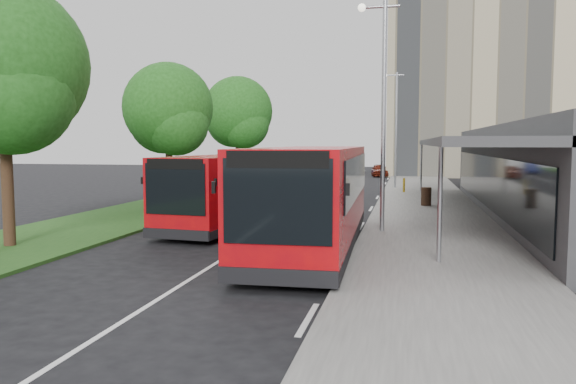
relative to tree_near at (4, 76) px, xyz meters
name	(u,v)px	position (x,y,z in m)	size (l,w,h in m)	color
ground	(253,240)	(7.01, 2.95, -5.29)	(120.00, 120.00, 0.00)	black
pavement	(422,191)	(13.01, 22.95, -5.21)	(5.00, 80.00, 0.15)	slate
grass_verge	(234,188)	(0.01, 22.95, -5.24)	(5.00, 80.00, 0.10)	#194415
lane_centre_line	(321,198)	(7.01, 17.95, -5.28)	(0.12, 70.00, 0.01)	silver
kerb_dashes	(380,193)	(10.31, 21.95, -5.28)	(0.12, 56.00, 0.01)	silver
office_block	(501,86)	(21.01, 44.95, 3.71)	(22.00, 12.00, 18.00)	#C1B088
station_building	(545,171)	(17.87, 10.95, -3.24)	(7.70, 26.00, 4.00)	#313234
tree_near	(4,76)	(0.00, 0.00, 0.00)	(5.09, 5.09, 8.19)	#362015
tree_mid	(168,114)	(0.00, 12.00, -0.52)	(4.60, 4.60, 7.38)	#362015
tree_far	(238,116)	(0.00, 24.00, -0.09)	(5.01, 5.01, 8.05)	#362015
lamp_post_near	(381,101)	(11.13, 4.95, -0.57)	(1.44, 0.28, 8.00)	gray
lamp_post_far	(395,122)	(11.13, 24.95, -0.57)	(1.44, 0.28, 8.00)	gray
bus_main	(313,197)	(9.23, 1.84, -3.68)	(3.17, 11.16, 3.14)	#B3090B
bus_second	(236,189)	(5.37, 6.30, -3.85)	(3.44, 10.07, 2.80)	#B3090B
litter_bin	(426,196)	(13.00, 13.68, -4.68)	(0.51, 0.51, 0.91)	#332015
bollard	(404,185)	(11.85, 21.22, -4.69)	(0.14, 0.14, 0.89)	#D7A40B
car_near	(380,170)	(9.39, 40.25, -4.66)	(1.48, 3.68, 1.26)	#5A180C
car_far	(354,166)	(6.10, 48.28, -4.66)	(1.33, 3.82, 1.26)	navy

